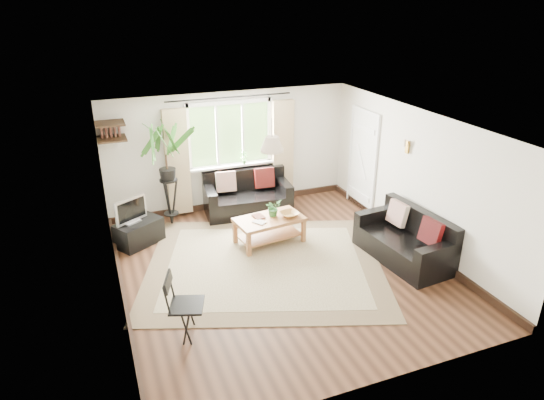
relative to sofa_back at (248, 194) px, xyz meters
name	(u,v)px	position (x,y,z in m)	size (l,w,h in m)	color
floor	(281,268)	(-0.19, -2.26, -0.40)	(5.50, 5.50, 0.00)	black
ceiling	(282,124)	(-0.19, -2.26, 2.00)	(5.50, 5.50, 0.00)	white
wall_back	(230,151)	(-0.19, 0.49, 0.80)	(5.00, 0.02, 2.40)	silver
wall_front	(380,296)	(-0.19, -5.01, 0.80)	(5.00, 0.02, 2.40)	silver
wall_left	(112,227)	(-2.69, -2.26, 0.80)	(0.02, 5.50, 2.40)	silver
wall_right	(417,180)	(2.31, -2.26, 0.80)	(0.02, 5.50, 2.40)	silver
rug	(265,264)	(-0.40, -2.08, -0.39)	(3.81, 3.27, 0.02)	#BCB291
window	(230,135)	(-0.19, 0.45, 1.15)	(2.50, 0.16, 2.16)	white
door	(362,162)	(2.28, -0.56, 0.60)	(0.06, 0.96, 2.06)	silver
corner_shelf	(111,131)	(-2.44, 0.24, 1.49)	(0.50, 0.50, 0.34)	black
pendant_lamp	(272,140)	(-0.19, -1.86, 1.65)	(0.36, 0.36, 0.54)	beige
wall_sconce	(406,145)	(2.24, -1.96, 1.34)	(0.12, 0.12, 0.28)	beige
sofa_back	(248,194)	(0.00, 0.00, 0.00)	(1.70, 0.85, 0.80)	black
sofa_right	(404,238)	(1.83, -2.73, 0.00)	(0.84, 1.69, 0.79)	black
coffee_table	(269,230)	(-0.05, -1.37, -0.16)	(1.19, 0.65, 0.49)	brown
table_plant	(273,208)	(0.05, -1.31, 0.24)	(0.28, 0.24, 0.31)	#2A6026
bowl	(289,214)	(0.30, -1.44, 0.13)	(0.33, 0.33, 0.08)	olive
book_a	(257,224)	(-0.34, -1.52, 0.10)	(0.16, 0.21, 0.02)	silver
book_b	(254,217)	(-0.31, -1.28, 0.10)	(0.18, 0.24, 0.02)	#532C21
tv_stand	(139,233)	(-2.23, -0.57, -0.18)	(0.81, 0.46, 0.44)	black
tv	(131,210)	(-2.32, -0.57, 0.27)	(0.62, 0.21, 0.48)	#A5A5AA
palm_stand	(168,176)	(-1.54, 0.04, 0.60)	(0.78, 0.78, 2.00)	black
folding_chair	(187,306)	(-1.95, -3.39, 0.05)	(0.46, 0.46, 0.90)	black
sill_plant	(244,158)	(0.06, 0.37, 0.66)	(0.14, 0.10, 0.27)	#2D6023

